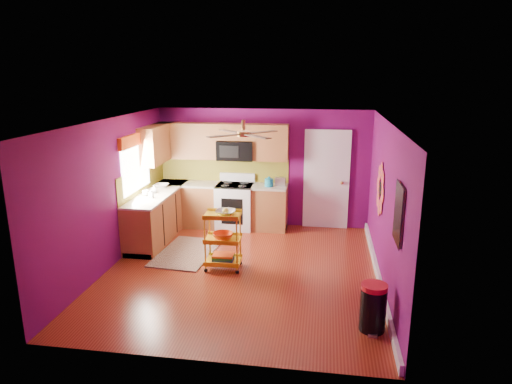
# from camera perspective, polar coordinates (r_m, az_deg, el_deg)

# --- Properties ---
(ground) EXTENTS (5.00, 5.00, 0.00)m
(ground) POSITION_cam_1_polar(r_m,az_deg,el_deg) (7.78, -1.71, -9.81)
(ground) COLOR maroon
(ground) RESTS_ON ground
(room_envelope) EXTENTS (4.54, 5.04, 2.52)m
(room_envelope) POSITION_cam_1_polar(r_m,az_deg,el_deg) (7.25, -1.60, 1.99)
(room_envelope) COLOR #620B54
(room_envelope) RESTS_ON ground
(lower_cabinets) EXTENTS (2.81, 2.31, 0.94)m
(lower_cabinets) POSITION_cam_1_polar(r_m,az_deg,el_deg) (9.58, -7.72, -2.36)
(lower_cabinets) COLOR brown
(lower_cabinets) RESTS_ON ground
(electric_range) EXTENTS (0.76, 0.66, 1.13)m
(electric_range) POSITION_cam_1_polar(r_m,az_deg,el_deg) (9.71, -2.63, -1.70)
(electric_range) COLOR white
(electric_range) RESTS_ON ground
(upper_cabinetry) EXTENTS (2.80, 2.30, 1.26)m
(upper_cabinetry) POSITION_cam_1_polar(r_m,az_deg,el_deg) (9.58, -6.81, 6.05)
(upper_cabinetry) COLOR brown
(upper_cabinetry) RESTS_ON ground
(left_window) EXTENTS (0.08, 1.35, 1.08)m
(left_window) POSITION_cam_1_polar(r_m,az_deg,el_deg) (8.87, -14.83, 4.55)
(left_window) COLOR white
(left_window) RESTS_ON ground
(panel_door) EXTENTS (0.95, 0.11, 2.15)m
(panel_door) POSITION_cam_1_polar(r_m,az_deg,el_deg) (9.68, 8.79, 1.40)
(panel_door) COLOR white
(panel_door) RESTS_ON ground
(right_wall_art) EXTENTS (0.04, 2.74, 1.04)m
(right_wall_art) POSITION_cam_1_polar(r_m,az_deg,el_deg) (6.92, 16.13, -0.84)
(right_wall_art) COLOR black
(right_wall_art) RESTS_ON ground
(ceiling_fan) EXTENTS (1.01, 1.01, 0.26)m
(ceiling_fan) POSITION_cam_1_polar(r_m,az_deg,el_deg) (7.33, -1.57, 7.36)
(ceiling_fan) COLOR #BF8C3F
(ceiling_fan) RESTS_ON ground
(shag_rug) EXTENTS (1.06, 1.60, 0.02)m
(shag_rug) POSITION_cam_1_polar(r_m,az_deg,el_deg) (8.57, -8.65, -7.49)
(shag_rug) COLOR black
(shag_rug) RESTS_ON ground
(rolling_cart) EXTENTS (0.61, 0.45, 1.08)m
(rolling_cart) POSITION_cam_1_polar(r_m,az_deg,el_deg) (7.68, -4.10, -5.72)
(rolling_cart) COLOR gold
(rolling_cart) RESTS_ON ground
(trash_can) EXTENTS (0.37, 0.39, 0.64)m
(trash_can) POSITION_cam_1_polar(r_m,az_deg,el_deg) (6.20, 14.42, -13.79)
(trash_can) COLOR black
(trash_can) RESTS_ON ground
(teal_kettle) EXTENTS (0.18, 0.18, 0.21)m
(teal_kettle) POSITION_cam_1_polar(r_m,az_deg,el_deg) (9.44, 1.64, 1.23)
(teal_kettle) COLOR teal
(teal_kettle) RESTS_ON lower_cabinets
(toaster) EXTENTS (0.22, 0.15, 0.18)m
(toaster) POSITION_cam_1_polar(r_m,az_deg,el_deg) (9.50, 3.04, 1.33)
(toaster) COLOR beige
(toaster) RESTS_ON lower_cabinets
(soap_bottle_a) EXTENTS (0.08, 0.08, 0.18)m
(soap_bottle_a) POSITION_cam_1_polar(r_m,az_deg,el_deg) (8.79, -12.99, -0.16)
(soap_bottle_a) COLOR #EA3F72
(soap_bottle_a) RESTS_ON lower_cabinets
(soap_bottle_b) EXTENTS (0.12, 0.12, 0.16)m
(soap_bottle_b) POSITION_cam_1_polar(r_m,az_deg,el_deg) (9.14, -12.61, 0.38)
(soap_bottle_b) COLOR white
(soap_bottle_b) RESTS_ON lower_cabinets
(counter_dish) EXTENTS (0.27, 0.27, 0.07)m
(counter_dish) POSITION_cam_1_polar(r_m,az_deg,el_deg) (9.57, -11.68, 0.79)
(counter_dish) COLOR white
(counter_dish) RESTS_ON lower_cabinets
(counter_cup) EXTENTS (0.14, 0.14, 0.11)m
(counter_cup) POSITION_cam_1_polar(r_m,az_deg,el_deg) (8.99, -13.61, -0.09)
(counter_cup) COLOR white
(counter_cup) RESTS_ON lower_cabinets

